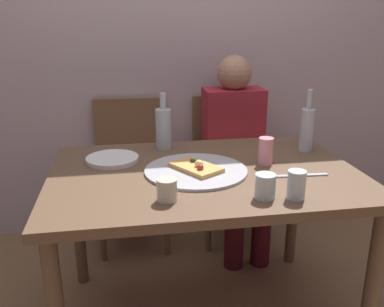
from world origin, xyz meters
TOP-DOWN VIEW (x-y plane):
  - back_wall at (0.00, 1.06)m, footprint 6.00×0.10m
  - dining_table at (0.00, 0.00)m, footprint 1.32×0.90m
  - pizza_tray at (-0.04, -0.01)m, footprint 0.44×0.44m
  - pizza_slice_last at (-0.04, -0.01)m, footprint 0.23×0.26m
  - wine_bottle at (0.54, 0.19)m, footprint 0.06×0.06m
  - beer_bottle at (-0.14, 0.35)m, footprint 0.08×0.08m
  - tumbler_near at (-0.19, -0.28)m, footprint 0.07×0.07m
  - tumbler_far at (0.16, -0.31)m, footprint 0.08×0.08m
  - wine_glass at (0.27, -0.34)m, footprint 0.07×0.07m
  - soda_can at (0.28, 0.04)m, footprint 0.07×0.07m
  - plate_stack at (-0.39, 0.19)m, footprint 0.24×0.24m
  - table_knife at (0.39, -0.13)m, footprint 0.22×0.03m
  - chair_left at (-0.30, 0.85)m, footprint 0.44×0.44m
  - chair_right at (0.33, 0.85)m, footprint 0.44×0.44m
  - guest_in_sweater at (0.33, 0.70)m, footprint 0.36×0.56m

SIDE VIEW (x-z plane):
  - chair_left at x=-0.30m, z-range 0.06..0.96m
  - chair_right at x=0.33m, z-range 0.06..0.96m
  - guest_in_sweater at x=0.33m, z-range 0.06..1.23m
  - dining_table at x=0.00m, z-range 0.29..1.05m
  - table_knife at x=0.39m, z-range 0.76..0.76m
  - pizza_tray at x=-0.04m, z-range 0.76..0.77m
  - plate_stack at x=-0.39m, z-range 0.76..0.78m
  - pizza_slice_last at x=-0.04m, z-range 0.76..0.80m
  - tumbler_near at x=-0.19m, z-range 0.76..0.84m
  - tumbler_far at x=0.16m, z-range 0.76..0.85m
  - wine_glass at x=0.27m, z-range 0.76..0.86m
  - soda_can at x=0.28m, z-range 0.76..0.88m
  - beer_bottle at x=-0.14m, z-range 0.72..1.00m
  - wine_bottle at x=0.54m, z-range 0.72..1.02m
  - back_wall at x=0.00m, z-range 0.00..2.60m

